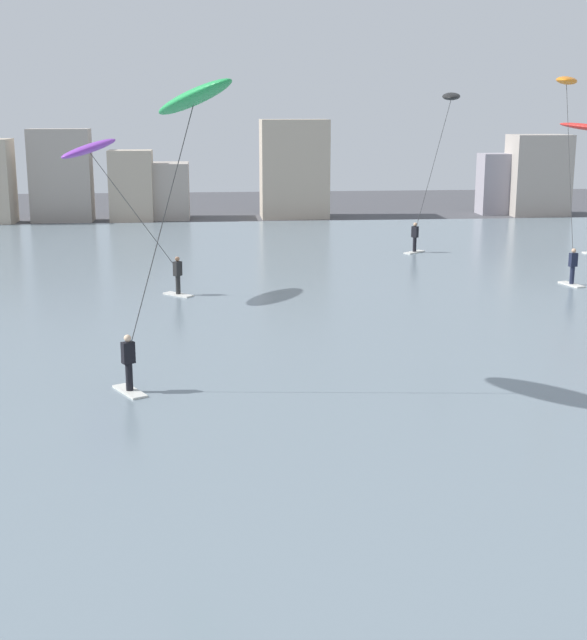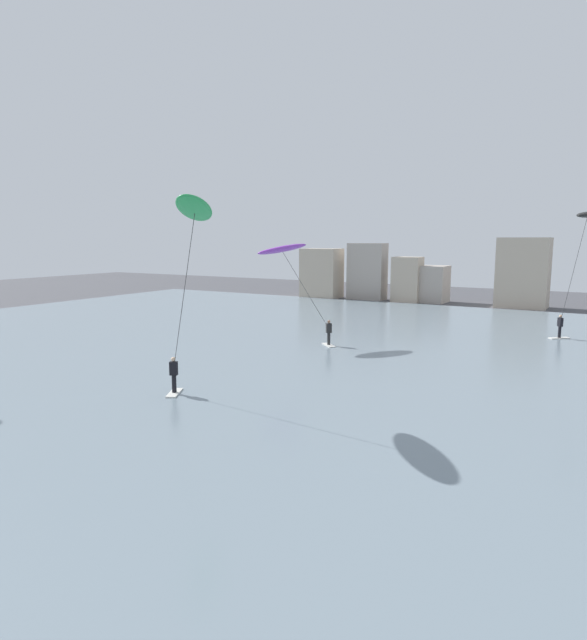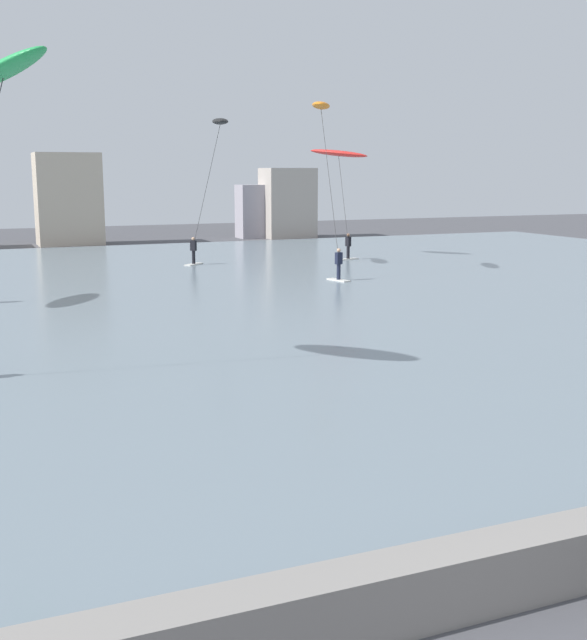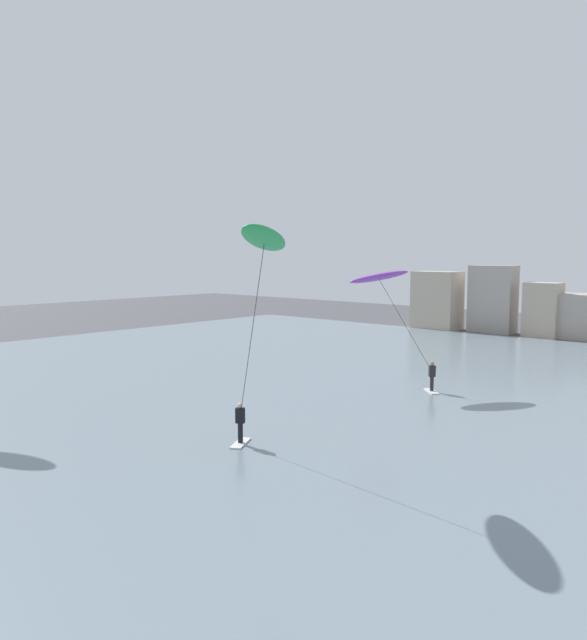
% 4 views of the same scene
% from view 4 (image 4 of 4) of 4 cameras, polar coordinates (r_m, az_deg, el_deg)
% --- Properties ---
extents(water_bay, '(84.00, 52.00, 0.10)m').
position_cam_4_polar(water_bay, '(31.06, 21.00, -8.16)').
color(water_bay, slate).
rests_on(water_bay, ground).
extents(kitesurfer_green, '(3.84, 3.76, 8.60)m').
position_cam_4_polar(kitesurfer_green, '(21.87, -2.89, 6.10)').
color(kitesurfer_green, silver).
rests_on(kitesurfer_green, water_bay).
extents(kitesurfer_purple, '(5.35, 3.96, 6.69)m').
position_cam_4_polar(kitesurfer_purple, '(34.99, 8.23, 3.34)').
color(kitesurfer_purple, silver).
rests_on(kitesurfer_purple, water_bay).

